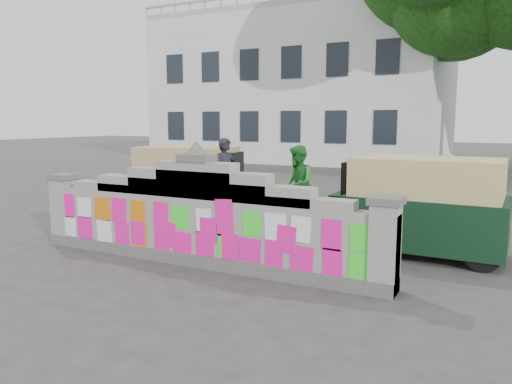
% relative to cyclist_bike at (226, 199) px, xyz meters
% --- Properties ---
extents(ground, '(100.00, 100.00, 0.00)m').
position_rel_cyclist_bike_xyz_m(ground, '(1.46, -3.35, -0.49)').
color(ground, '#383533').
rests_on(ground, ground).
extents(parapet_wall, '(6.48, 0.44, 2.01)m').
position_rel_cyclist_bike_xyz_m(parapet_wall, '(1.46, -3.35, 0.26)').
color(parapet_wall, '#4C4C49').
rests_on(parapet_wall, ground).
extents(building, '(16.00, 10.00, 8.90)m').
position_rel_cyclist_bike_xyz_m(building, '(-5.54, 18.64, 3.52)').
color(building, silver).
rests_on(building, ground).
extents(cyclist_bike, '(1.99, 1.20, 0.99)m').
position_rel_cyclist_bike_xyz_m(cyclist_bike, '(0.00, 0.00, 0.00)').
color(cyclist_bike, black).
rests_on(cyclist_bike, ground).
extents(cyclist_rider, '(0.57, 0.70, 1.67)m').
position_rel_cyclist_bike_xyz_m(cyclist_rider, '(0.00, 0.00, 0.34)').
color(cyclist_rider, black).
rests_on(cyclist_rider, ground).
extents(pedestrian, '(0.98, 1.07, 1.79)m').
position_rel_cyclist_bike_xyz_m(pedestrian, '(1.67, 0.29, 0.40)').
color(pedestrian, '#23822C').
rests_on(pedestrian, ground).
extents(rickshaw_left, '(3.10, 1.80, 1.67)m').
position_rel_cyclist_bike_xyz_m(rickshaw_left, '(-1.29, 0.38, 0.37)').
color(rickshaw_left, black).
rests_on(rickshaw_left, ground).
extents(rickshaw_right, '(3.08, 1.47, 1.70)m').
position_rel_cyclist_bike_xyz_m(rickshaw_right, '(4.56, -1.04, 0.39)').
color(rickshaw_right, black).
rests_on(rickshaw_right, ground).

